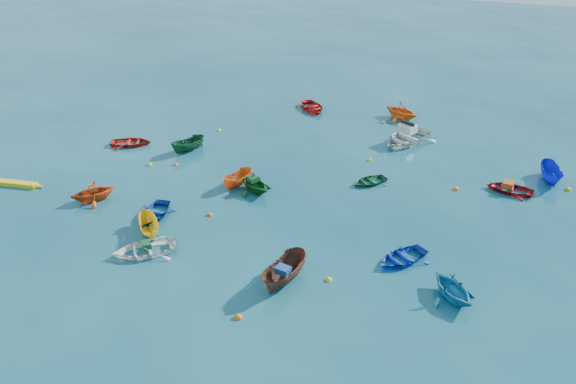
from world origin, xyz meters
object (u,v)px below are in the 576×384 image
(dinghy_blue_sw, at_px, (153,217))
(dinghy_white_near, at_px, (146,253))
(motorboat_white, at_px, (406,142))
(dinghy_blue_se, at_px, (401,261))
(kayak_yellow, at_px, (16,185))

(dinghy_blue_sw, relative_size, dinghy_white_near, 0.92)
(dinghy_blue_sw, bearing_deg, dinghy_white_near, -70.92)
(dinghy_blue_sw, relative_size, motorboat_white, 0.66)
(motorboat_white, bearing_deg, dinghy_blue_se, -55.12)
(dinghy_blue_sw, bearing_deg, kayak_yellow, 171.23)
(dinghy_white_near, relative_size, kayak_yellow, 0.92)
(kayak_yellow, height_order, motorboat_white, motorboat_white)
(motorboat_white, bearing_deg, kayak_yellow, -119.07)
(dinghy_blue_sw, bearing_deg, dinghy_blue_se, -4.38)
(dinghy_white_near, xyz_separation_m, dinghy_blue_se, (12.75, 3.94, 0.00))
(dinghy_blue_se, relative_size, motorboat_white, 0.63)
(dinghy_blue_sw, xyz_separation_m, dinghy_blue_se, (14.36, 0.65, 0.00))
(dinghy_white_near, bearing_deg, motorboat_white, 113.07)
(dinghy_white_near, relative_size, dinghy_blue_se, 1.14)
(dinghy_white_near, distance_m, kayak_yellow, 12.54)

